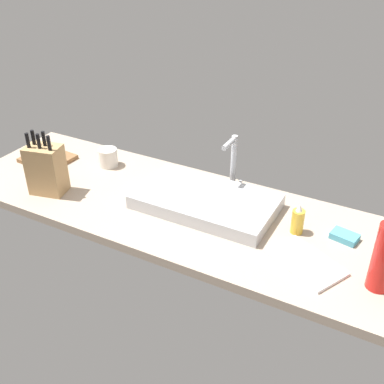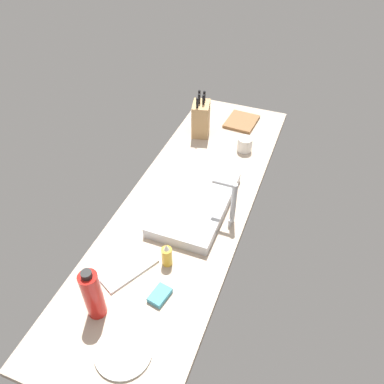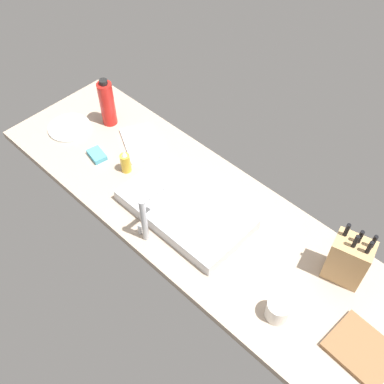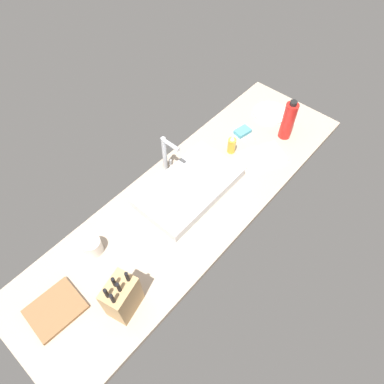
% 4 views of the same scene
% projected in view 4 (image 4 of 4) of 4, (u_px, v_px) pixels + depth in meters
% --- Properties ---
extents(countertop_slab, '(1.98, 0.60, 0.04)m').
position_uv_depth(countertop_slab, '(193.00, 200.00, 1.73)').
color(countertop_slab, tan).
rests_on(countertop_slab, ground).
extents(sink_basin, '(0.53, 0.30, 0.05)m').
position_uv_depth(sink_basin, '(189.00, 187.00, 1.73)').
color(sink_basin, '#B7BABF').
rests_on(sink_basin, countertop_slab).
extents(faucet, '(0.06, 0.11, 0.23)m').
position_uv_depth(faucet, '(166.00, 153.00, 1.72)').
color(faucet, '#B7BABF').
rests_on(faucet, countertop_slab).
extents(knife_block, '(0.15, 0.12, 0.26)m').
position_uv_depth(knife_block, '(122.00, 297.00, 1.32)').
color(knife_block, tan).
rests_on(knife_block, countertop_slab).
extents(cutting_board, '(0.22, 0.19, 0.02)m').
position_uv_depth(cutting_board, '(55.00, 309.00, 1.39)').
color(cutting_board, brown).
rests_on(cutting_board, countertop_slab).
extents(soap_bottle, '(0.04, 0.04, 0.12)m').
position_uv_depth(soap_bottle, '(232.00, 145.00, 1.87)').
color(soap_bottle, gold).
rests_on(soap_bottle, countertop_slab).
extents(water_bottle, '(0.07, 0.07, 0.25)m').
position_uv_depth(water_bottle, '(288.00, 121.00, 1.88)').
color(water_bottle, red).
rests_on(water_bottle, countertop_slab).
extents(dinner_plate, '(0.20, 0.20, 0.01)m').
position_uv_depth(dinner_plate, '(270.00, 113.00, 2.08)').
color(dinner_plate, silver).
rests_on(dinner_plate, countertop_slab).
extents(dish_towel, '(0.28, 0.24, 0.01)m').
position_uv_depth(dish_towel, '(262.00, 156.00, 1.88)').
color(dish_towel, white).
rests_on(dish_towel, countertop_slab).
extents(coffee_mug, '(0.08, 0.08, 0.08)m').
position_uv_depth(coffee_mug, '(93.00, 246.00, 1.52)').
color(coffee_mug, silver).
rests_on(coffee_mug, countertop_slab).
extents(dish_sponge, '(0.10, 0.08, 0.02)m').
position_uv_depth(dish_sponge, '(243.00, 131.00, 1.98)').
color(dish_sponge, '#4CA3BC').
rests_on(dish_sponge, countertop_slab).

